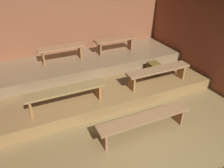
{
  "coord_description": "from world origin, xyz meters",
  "views": [
    {
      "loc": [
        -1.98,
        -2.0,
        3.26
      ],
      "look_at": [
        -0.03,
        2.3,
        0.49
      ],
      "focal_mm": 35.25,
      "sensor_mm": 36.0,
      "label": 1
    }
  ],
  "objects": [
    {
      "name": "platform_lower",
      "position": [
        0.0,
        3.21,
        0.14
      ],
      "size": [
        5.54,
        2.99,
        0.29
      ],
      "primitive_type": "cube",
      "color": "olive",
      "rests_on": "ground"
    },
    {
      "name": "bench_lower_right",
      "position": [
        1.23,
        2.14,
        0.64
      ],
      "size": [
        1.78,
        0.33,
        0.44
      ],
      "color": "olive",
      "rests_on": "platform_lower"
    },
    {
      "name": "platform_middle",
      "position": [
        0.0,
        3.88,
        0.43
      ],
      "size": [
        5.54,
        1.64,
        0.29
      ],
      "primitive_type": "cube",
      "color": "#7C6243",
      "rests_on": "platform_lower"
    },
    {
      "name": "bench_floor_center",
      "position": [
        0.07,
        0.9,
        0.36
      ],
      "size": [
        2.04,
        0.33,
        0.44
      ],
      "color": "olive",
      "rests_on": "ground"
    },
    {
      "name": "ground",
      "position": [
        0.0,
        2.35,
        -0.04
      ],
      "size": [
        6.34,
        5.5,
        0.08
      ],
      "primitive_type": "cube",
      "color": "olive"
    },
    {
      "name": "bench_lower_left",
      "position": [
        -1.23,
        2.14,
        0.64
      ],
      "size": [
        1.78,
        0.33,
        0.44
      ],
      "color": "olive",
      "rests_on": "platform_lower"
    },
    {
      "name": "bench_middle_right",
      "position": [
        0.85,
        3.99,
        0.92
      ],
      "size": [
        1.31,
        0.33,
        0.44
      ],
      "color": "#8E5F3A",
      "rests_on": "platform_middle"
    },
    {
      "name": "bench_middle_left",
      "position": [
        -0.85,
        3.99,
        0.92
      ],
      "size": [
        1.31,
        0.33,
        0.44
      ],
      "color": "#93653F",
      "rests_on": "platform_middle"
    },
    {
      "name": "wall_back",
      "position": [
        0.0,
        4.73,
        1.36
      ],
      "size": [
        6.34,
        0.06,
        2.73
      ],
      "primitive_type": "cube",
      "color": "brown",
      "rests_on": "ground"
    },
    {
      "name": "wall_right",
      "position": [
        2.8,
        2.35,
        1.36
      ],
      "size": [
        0.06,
        5.5,
        2.73
      ],
      "primitive_type": "cube",
      "color": "brown",
      "rests_on": "ground"
    },
    {
      "name": "wooden_crate_lower",
      "position": [
        1.5,
        2.74,
        0.44
      ],
      "size": [
        0.3,
        0.3,
        0.3
      ],
      "primitive_type": "cube",
      "color": "brown",
      "rests_on": "platform_lower"
    }
  ]
}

